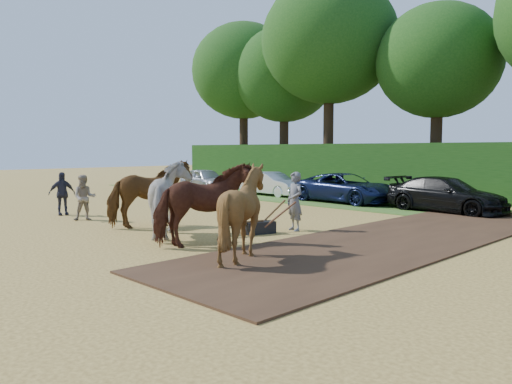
{
  "coord_description": "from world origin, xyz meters",
  "views": [
    {
      "loc": [
        8.97,
        -6.67,
        2.66
      ],
      "look_at": [
        -1.51,
        3.67,
        1.4
      ],
      "focal_mm": 35.0,
      "sensor_mm": 36.0,
      "label": 1
    }
  ],
  "objects": [
    {
      "name": "earth_strip",
      "position": [
        1.5,
        7.0,
        0.03
      ],
      "size": [
        4.5,
        17.0,
        0.05
      ],
      "primitive_type": "cube",
      "color": "#472D1C",
      "rests_on": "ground"
    },
    {
      "name": "spectator_near",
      "position": [
        -8.79,
        1.81,
        0.86
      ],
      "size": [
        0.98,
        1.04,
        1.71
      ],
      "primitive_type": "imported",
      "rotation": [
        0.0,
        0.0,
        1.05
      ],
      "color": "#C0AB97",
      "rests_on": "ground"
    },
    {
      "name": "spectator_far",
      "position": [
        -10.85,
        1.84,
        0.87
      ],
      "size": [
        0.64,
        1.09,
        1.75
      ],
      "primitive_type": "imported",
      "rotation": [
        0.0,
        0.0,
        1.35
      ],
      "color": "#2A2A38",
      "rests_on": "ground"
    },
    {
      "name": "treeline",
      "position": [
        -1.69,
        21.69,
        8.97
      ],
      "size": [
        48.7,
        10.6,
        14.21
      ],
      "color": "#382616",
      "rests_on": "ground"
    },
    {
      "name": "plough_team",
      "position": [
        -2.62,
        2.12,
        1.15
      ],
      "size": [
        8.0,
        5.71,
        2.31
      ],
      "color": "brown",
      "rests_on": "ground"
    },
    {
      "name": "hedgerow",
      "position": [
        0.0,
        18.5,
        1.5
      ],
      "size": [
        46.0,
        1.6,
        3.0
      ],
      "primitive_type": "cube",
      "color": "#14380F",
      "rests_on": "ground"
    },
    {
      "name": "grass_verge",
      "position": [
        0.0,
        14.0,
        0.01
      ],
      "size": [
        50.0,
        5.0,
        0.03
      ],
      "primitive_type": "cube",
      "color": "#38601E",
      "rests_on": "ground"
    },
    {
      "name": "ground",
      "position": [
        0.0,
        0.0,
        0.0
      ],
      "size": [
        120.0,
        120.0,
        0.0
      ],
      "primitive_type": "plane",
      "color": "gold",
      "rests_on": "ground"
    },
    {
      "name": "parked_cars",
      "position": [
        -0.12,
        14.03,
        0.71
      ],
      "size": [
        36.17,
        3.73,
        1.49
      ],
      "color": "#A5A6AB",
      "rests_on": "ground"
    }
  ]
}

